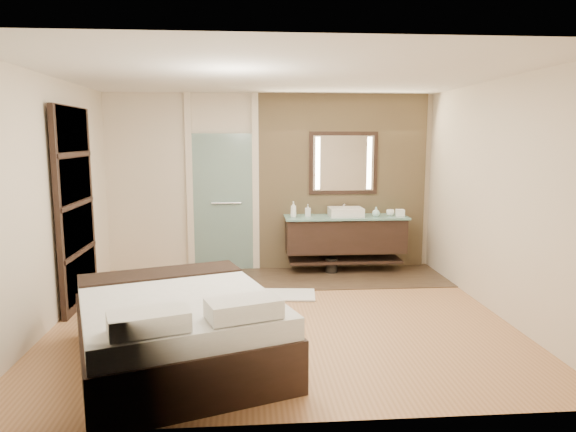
{
  "coord_description": "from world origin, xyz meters",
  "views": [
    {
      "loc": [
        -0.36,
        -5.66,
        2.03
      ],
      "look_at": [
        0.12,
        0.6,
        1.08
      ],
      "focal_mm": 32.0,
      "sensor_mm": 36.0,
      "label": 1
    }
  ],
  "objects": [
    {
      "name": "floor",
      "position": [
        0.0,
        0.0,
        0.0
      ],
      "size": [
        5.0,
        5.0,
        0.0
      ],
      "primitive_type": "plane",
      "color": "#A26D44",
      "rests_on": "ground"
    },
    {
      "name": "tile_strip",
      "position": [
        0.6,
        1.6,
        0.01
      ],
      "size": [
        3.8,
        1.3,
        0.01
      ],
      "primitive_type": "cube",
      "color": "#33241C",
      "rests_on": "floor"
    },
    {
      "name": "stone_wall",
      "position": [
        1.1,
        2.21,
        1.35
      ],
      "size": [
        2.6,
        0.08,
        2.7
      ],
      "primitive_type": "cube",
      "color": "tan",
      "rests_on": "floor"
    },
    {
      "name": "vanity",
      "position": [
        1.1,
        1.92,
        0.58
      ],
      "size": [
        1.85,
        0.55,
        0.88
      ],
      "color": "black",
      "rests_on": "stone_wall"
    },
    {
      "name": "mirror_unit",
      "position": [
        1.1,
        2.16,
        1.65
      ],
      "size": [
        1.06,
        0.04,
        0.96
      ],
      "color": "black",
      "rests_on": "stone_wall"
    },
    {
      "name": "frosted_door",
      "position": [
        -0.75,
        2.2,
        1.14
      ],
      "size": [
        1.1,
        0.12,
        2.7
      ],
      "color": "#A8D5CB",
      "rests_on": "floor"
    },
    {
      "name": "shoji_partition",
      "position": [
        -2.43,
        0.6,
        1.21
      ],
      "size": [
        0.06,
        1.2,
        2.4
      ],
      "color": "black",
      "rests_on": "floor"
    },
    {
      "name": "bed",
      "position": [
        -1.02,
        -1.16,
        0.33
      ],
      "size": [
        2.23,
        2.49,
        0.79
      ],
      "rotation": [
        0.0,
        0.0,
        0.33
      ],
      "color": "black",
      "rests_on": "floor"
    },
    {
      "name": "bath_mat",
      "position": [
        0.12,
        0.75,
        0.02
      ],
      "size": [
        0.76,
        0.57,
        0.02
      ],
      "primitive_type": "cube",
      "rotation": [
        0.0,
        0.0,
        -0.1
      ],
      "color": "silver",
      "rests_on": "floor"
    },
    {
      "name": "waste_bin",
      "position": [
        0.89,
        1.85,
        0.11
      ],
      "size": [
        0.24,
        0.24,
        0.23
      ],
      "primitive_type": "cylinder",
      "rotation": [
        0.0,
        0.0,
        0.42
      ],
      "color": "black",
      "rests_on": "floor"
    },
    {
      "name": "tissue_box",
      "position": [
        1.92,
        1.84,
        0.92
      ],
      "size": [
        0.13,
        0.13,
        0.1
      ],
      "primitive_type": "cube",
      "rotation": [
        0.0,
        0.0,
        -0.07
      ],
      "color": "white",
      "rests_on": "vanity"
    },
    {
      "name": "soap_bottle_a",
      "position": [
        0.3,
        1.87,
        0.98
      ],
      "size": [
        0.1,
        0.1,
        0.23
      ],
      "primitive_type": "imported",
      "rotation": [
        0.0,
        0.0,
        0.08
      ],
      "color": "white",
      "rests_on": "vanity"
    },
    {
      "name": "soap_bottle_b",
      "position": [
        0.53,
        1.93,
        0.96
      ],
      "size": [
        0.09,
        0.09,
        0.18
      ],
      "primitive_type": "imported",
      "rotation": [
        0.0,
        0.0,
        -0.11
      ],
      "color": "#B2B2B2",
      "rests_on": "vanity"
    },
    {
      "name": "soap_bottle_c",
      "position": [
        1.55,
        1.84,
        0.94
      ],
      "size": [
        0.13,
        0.13,
        0.14
      ],
      "primitive_type": "imported",
      "rotation": [
        0.0,
        0.0,
        -0.22
      ],
      "color": "silver",
      "rests_on": "vanity"
    },
    {
      "name": "cup",
      "position": [
        1.78,
        1.89,
        0.91
      ],
      "size": [
        0.13,
        0.13,
        0.09
      ],
      "primitive_type": "imported",
      "rotation": [
        0.0,
        0.0,
        -0.12
      ],
      "color": "white",
      "rests_on": "vanity"
    }
  ]
}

